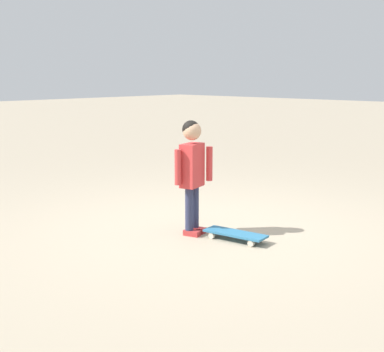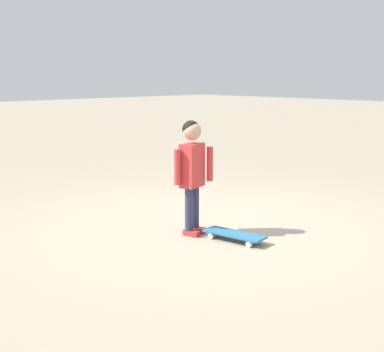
% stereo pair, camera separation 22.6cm
% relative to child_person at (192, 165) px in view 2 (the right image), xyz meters
% --- Properties ---
extents(ground_plane, '(50.00, 50.00, 0.00)m').
position_rel_child_person_xyz_m(ground_plane, '(-0.01, -0.22, -0.66)').
color(ground_plane, tan).
extents(child_person, '(0.22, 0.40, 1.06)m').
position_rel_child_person_xyz_m(child_person, '(0.00, 0.00, 0.00)').
color(child_person, '#2D3351').
rests_on(child_person, ground).
extents(skateboard, '(0.60, 0.27, 0.07)m').
position_rel_child_person_xyz_m(skateboard, '(-0.43, -0.11, -0.60)').
color(skateboard, teal).
rests_on(skateboard, ground).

